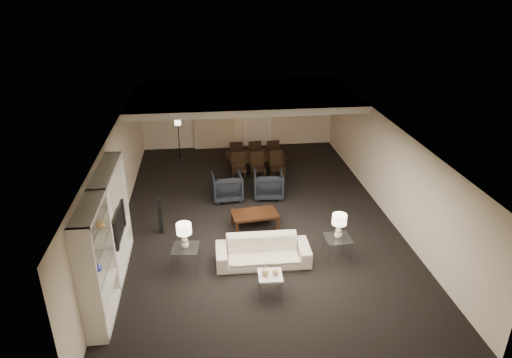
{
  "coord_description": "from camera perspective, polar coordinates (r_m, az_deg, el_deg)",
  "views": [
    {
      "loc": [
        -1.27,
        -10.67,
        5.97
      ],
      "look_at": [
        0.0,
        0.0,
        1.1
      ],
      "focal_mm": 32.0,
      "sensor_mm": 36.0,
      "label": 1
    }
  ],
  "objects": [
    {
      "name": "curtains",
      "position": [
        16.79,
        -5.3,
        7.77
      ],
      "size": [
        1.5,
        0.12,
        2.4
      ],
      "primitive_type": "cube",
      "color": "beige",
      "rests_on": "wall_back"
    },
    {
      "name": "floor",
      "position": [
        12.29,
        -0.0,
        -4.67
      ],
      "size": [
        11.0,
        11.0,
        0.0
      ],
      "primitive_type": "plane",
      "color": "black",
      "rests_on": "ground"
    },
    {
      "name": "floor_lamp",
      "position": [
        15.89,
        -9.61,
        4.82
      ],
      "size": [
        0.23,
        0.23,
        1.48
      ],
      "primitive_type": null,
      "rotation": [
        0.0,
        0.0,
        0.09
      ],
      "color": "black",
      "rests_on": "floor"
    },
    {
      "name": "armchair_right",
      "position": [
        13.18,
        1.56,
        -0.69
      ],
      "size": [
        0.91,
        0.93,
        0.78
      ],
      "primitive_type": "imported",
      "rotation": [
        0.0,
        0.0,
        3.05
      ],
      "color": "black",
      "rests_on": "floor"
    },
    {
      "name": "vase_amber",
      "position": [
        9.12,
        -18.91,
        -5.36
      ],
      "size": [
        0.17,
        0.17,
        0.18
      ],
      "primitive_type": "imported",
      "color": "#C07F40",
      "rests_on": "media_unit"
    },
    {
      "name": "ceiling_soffit",
      "position": [
        14.67,
        -1.64,
        10.28
      ],
      "size": [
        7.0,
        4.0,
        0.2
      ],
      "primitive_type": "cube",
      "color": "silver",
      "rests_on": "ceiling"
    },
    {
      "name": "wall_front",
      "position": [
        7.12,
        5.5,
        -17.31
      ],
      "size": [
        7.0,
        0.02,
        2.5
      ],
      "primitive_type": "cube",
      "color": "beige",
      "rests_on": "ground"
    },
    {
      "name": "side_table_left",
      "position": [
        10.25,
        -8.73,
        -9.74
      ],
      "size": [
        0.64,
        0.64,
        0.53
      ],
      "primitive_type": null,
      "rotation": [
        0.0,
        0.0,
        -0.12
      ],
      "color": "white",
      "rests_on": "floor"
    },
    {
      "name": "wall_back",
      "position": [
        16.89,
        -2.23,
        8.14
      ],
      "size": [
        7.0,
        0.02,
        2.5
      ],
      "primitive_type": "cube",
      "color": "beige",
      "rests_on": "ground"
    },
    {
      "name": "dining_table",
      "position": [
        14.72,
        -0.02,
        1.81
      ],
      "size": [
        1.93,
        1.22,
        0.64
      ],
      "primitive_type": "imported",
      "rotation": [
        0.0,
        0.0,
        0.12
      ],
      "color": "black",
      "rests_on": "floor"
    },
    {
      "name": "wall_right",
      "position": [
        12.61,
        16.01,
        1.4
      ],
      "size": [
        0.02,
        11.0,
        2.5
      ],
      "primitive_type": "cube",
      "color": "beige",
      "rests_on": "ground"
    },
    {
      "name": "chair_nr",
      "position": [
        14.15,
        2.71,
        1.5
      ],
      "size": [
        0.49,
        0.49,
        0.95
      ],
      "primitive_type": null,
      "rotation": [
        0.0,
        0.0,
        0.11
      ],
      "color": "black",
      "rests_on": "floor"
    },
    {
      "name": "floor_speaker",
      "position": [
        11.57,
        -11.91,
        -4.53
      ],
      "size": [
        0.12,
        0.12,
        0.96
      ],
      "primitive_type": "cube",
      "rotation": [
        0.0,
        0.0,
        0.13
      ],
      "color": "black",
      "rests_on": "floor"
    },
    {
      "name": "television",
      "position": [
        10.23,
        -17.31,
        -5.44
      ],
      "size": [
        1.13,
        0.15,
        0.65
      ],
      "primitive_type": "imported",
      "rotation": [
        0.0,
        0.0,
        1.57
      ],
      "color": "black",
      "rests_on": "media_unit"
    },
    {
      "name": "painting",
      "position": [
        17.06,
        4.9,
        9.28
      ],
      "size": [
        0.95,
        0.04,
        0.65
      ],
      "primitive_type": "cube",
      "color": "#142D38",
      "rests_on": "wall_back"
    },
    {
      "name": "chair_nm",
      "position": [
        14.07,
        0.29,
        1.39
      ],
      "size": [
        0.47,
        0.47,
        0.95
      ],
      "primitive_type": null,
      "rotation": [
        0.0,
        0.0,
        0.07
      ],
      "color": "black",
      "rests_on": "floor"
    },
    {
      "name": "side_table_right",
      "position": [
        10.63,
        10.09,
        -8.48
      ],
      "size": [
        0.59,
        0.59,
        0.53
      ],
      "primitive_type": null,
      "rotation": [
        0.0,
        0.0,
        0.03
      ],
      "color": "silver",
      "rests_on": "floor"
    },
    {
      "name": "coffee_table",
      "position": [
        11.69,
        -0.17,
        -5.16
      ],
      "size": [
        1.22,
        0.81,
        0.41
      ],
      "primitive_type": null,
      "rotation": [
        0.0,
        0.0,
        0.12
      ],
      "color": "black",
      "rests_on": "floor"
    },
    {
      "name": "gold_gourd_a",
      "position": [
        9.24,
        1.17,
        -11.53
      ],
      "size": [
        0.15,
        0.15,
        0.15
      ],
      "primitive_type": "sphere",
      "color": "#E3C878",
      "rests_on": "marble_table"
    },
    {
      "name": "sofa",
      "position": [
        10.28,
        0.87,
        -9.05
      ],
      "size": [
        2.1,
        0.86,
        0.61
      ],
      "primitive_type": "imported",
      "rotation": [
        0.0,
        0.0,
        -0.02
      ],
      "color": "beige",
      "rests_on": "floor"
    },
    {
      "name": "chair_fm",
      "position": [
        15.26,
        -0.31,
        3.28
      ],
      "size": [
        0.49,
        0.49,
        0.95
      ],
      "primitive_type": null,
      "rotation": [
        0.0,
        0.0,
        3.25
      ],
      "color": "black",
      "rests_on": "floor"
    },
    {
      "name": "table_lamp_right",
      "position": [
        10.34,
        10.31,
        -5.86
      ],
      "size": [
        0.33,
        0.33,
        0.59
      ],
      "primitive_type": null,
      "rotation": [
        0.0,
        0.0,
        -0.0
      ],
      "color": "#F4E4CE",
      "rests_on": "side_table_right"
    },
    {
      "name": "ceiling",
      "position": [
        11.29,
        -0.0,
        6.48
      ],
      "size": [
        7.0,
        11.0,
        0.02
      ],
      "primitive_type": "cube",
      "color": "silver",
      "rests_on": "ground"
    },
    {
      "name": "chair_nl",
      "position": [
        14.01,
        -2.14,
        1.28
      ],
      "size": [
        0.44,
        0.44,
        0.95
      ],
      "primitive_type": null,
      "rotation": [
        0.0,
        0.0,
        0.0
      ],
      "color": "black",
      "rests_on": "floor"
    },
    {
      "name": "vase_blue",
      "position": [
        8.81,
        -19.28,
        -10.34
      ],
      "size": [
        0.17,
        0.17,
        0.18
      ],
      "primitive_type": "imported",
      "color": "#262FA8",
      "rests_on": "media_unit"
    },
    {
      "name": "chair_fr",
      "position": [
        15.34,
        1.92,
        3.38
      ],
      "size": [
        0.49,
        0.49,
        0.95
      ],
      "primitive_type": null,
      "rotation": [
        0.0,
        0.0,
        3.26
      ],
      "color": "black",
      "rests_on": "floor"
    },
    {
      "name": "gold_gourd_b",
      "position": [
        9.27,
        2.42,
        -11.49
      ],
      "size": [
        0.13,
        0.13,
        0.13
      ],
      "primitive_type": "sphere",
      "color": "#DCB874",
      "rests_on": "marble_table"
    },
    {
      "name": "table_lamp_left",
      "position": [
        9.95,
        -8.94,
        -7.05
      ],
      "size": [
        0.33,
        0.33,
        0.59
      ],
      "primitive_type": null,
      "rotation": [
        0.0,
        0.0,
        0.02
      ],
      "color": "beige",
      "rests_on": "side_table_left"
    },
    {
      "name": "marble_table",
      "position": [
        9.44,
        1.77,
        -13.04
      ],
      "size": [
        0.5,
        0.5,
        0.48
      ],
      "primitive_type": null,
      "rotation": [
        0.0,
        0.0,
        -0.05
      ],
      "color": "silver",
      "rests_on": "floor"
    },
    {
      "name": "media_unit",
      "position": [
        9.61,
        -18.2,
        -6.93
      ],
      "size": [
        0.38,
        3.4,
        2.35
      ],
      "primitive_type": null,
      "color": "white",
      "rests_on": "wall_left"
    },
    {
      "name": "pendant_light",
      "position": [
        14.82,
        -0.45,
        8.52
      ],
      "size": [
        0.52,
        0.52,
        0.24
      ],
      "primitive_type": "cylinder",
      "color": "#D8591E",
      "rests_on": "ceiling_soffit"
    },
    {
      "name": "armchair_left",
      "position": [
        13.07,
        -3.65,
        -0.96
      ],
      "size": [
        0.89,
        0.91,
        0.78
      ],
      "primitive_type": "imported",
      "rotation": [
        0.0,
        0.0,
        3.22
      ],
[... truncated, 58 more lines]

